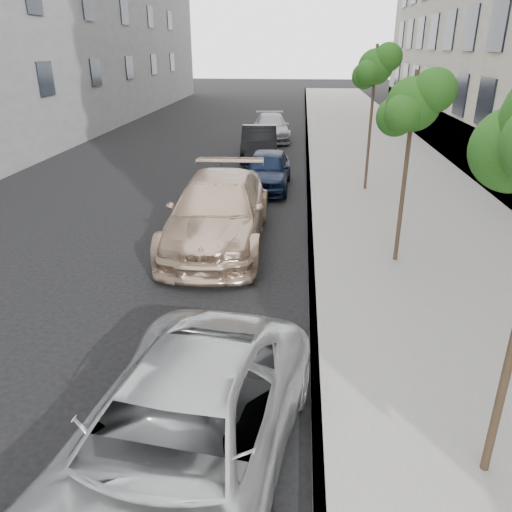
# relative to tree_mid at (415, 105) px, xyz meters

# --- Properties ---
(sidewalk) EXTENTS (6.40, 72.00, 0.14)m
(sidewalk) POSITION_rel_tree_mid_xyz_m (1.07, 16.00, -3.68)
(sidewalk) COLOR gray
(sidewalk) RESTS_ON ground
(curb) EXTENTS (0.15, 72.00, 0.14)m
(curb) POSITION_rel_tree_mid_xyz_m (-2.05, 16.00, -3.68)
(curb) COLOR #9E9B93
(curb) RESTS_ON ground
(tree_mid) EXTENTS (1.55, 1.35, 4.38)m
(tree_mid) POSITION_rel_tree_mid_xyz_m (0.00, 0.00, 0.00)
(tree_mid) COLOR #38281C
(tree_mid) RESTS_ON sidewalk
(tree_far) EXTENTS (1.54, 1.34, 4.88)m
(tree_far) POSITION_rel_tree_mid_xyz_m (-0.00, 6.50, 0.50)
(tree_far) COLOR #38281C
(tree_far) RESTS_ON sidewalk
(minivan) EXTENTS (3.18, 5.63, 1.48)m
(minivan) POSITION_rel_tree_mid_xyz_m (-3.69, -7.05, -3.01)
(minivan) COLOR #B4B6B9
(minivan) RESTS_ON ground
(suv) EXTENTS (2.59, 6.12, 1.76)m
(suv) POSITION_rel_tree_mid_xyz_m (-4.51, 1.08, -2.87)
(suv) COLOR #C9AB8F
(suv) RESTS_ON ground
(sedan_blue) EXTENTS (1.72, 4.11, 1.39)m
(sedan_blue) POSITION_rel_tree_mid_xyz_m (-3.59, 6.75, -3.06)
(sedan_blue) COLOR black
(sedan_blue) RESTS_ON ground
(sedan_black) EXTENTS (1.90, 4.63, 1.49)m
(sedan_black) POSITION_rel_tree_mid_xyz_m (-4.31, 11.80, -3.00)
(sedan_black) COLOR black
(sedan_black) RESTS_ON ground
(sedan_rear) EXTENTS (2.41, 4.91, 1.37)m
(sedan_rear) POSITION_rel_tree_mid_xyz_m (-4.06, 17.03, -3.06)
(sedan_rear) COLOR #94959B
(sedan_rear) RESTS_ON ground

